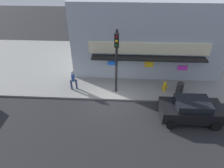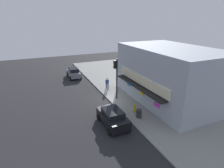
{
  "view_description": "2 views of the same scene",
  "coord_description": "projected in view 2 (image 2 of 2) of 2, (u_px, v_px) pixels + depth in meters",
  "views": [
    {
      "loc": [
        0.77,
        -11.9,
        9.56
      ],
      "look_at": [
        0.13,
        -0.0,
        1.53
      ],
      "focal_mm": 31.75,
      "sensor_mm": 36.0,
      "label": 1
    },
    {
      "loc": [
        19.17,
        -7.86,
        9.69
      ],
      "look_at": [
        -0.44,
        0.79,
        1.83
      ],
      "focal_mm": 28.98,
      "sensor_mm": 36.0,
      "label": 2
    }
  ],
  "objects": [
    {
      "name": "traffic_light",
      "position": [
        116.0,
        74.0,
        21.64
      ],
      "size": [
        0.32,
        0.58,
        5.09
      ],
      "color": "black",
      "rests_on": "sidewalk"
    },
    {
      "name": "corner_building",
      "position": [
        169.0,
        74.0,
        21.72
      ],
      "size": [
        12.76,
        8.65,
        6.4
      ],
      "color": "#9EA8B2",
      "rests_on": "sidewalk"
    },
    {
      "name": "ground_plane",
      "position": [
        108.0,
        100.0,
        22.79
      ],
      "size": [
        61.21,
        61.21,
        0.0
      ],
      "primitive_type": "plane",
      "color": "#232326"
    },
    {
      "name": "parked_car_black",
      "position": [
        113.0,
        117.0,
        17.15
      ],
      "size": [
        4.03,
        2.13,
        1.59
      ],
      "color": "black",
      "rests_on": "ground_plane"
    },
    {
      "name": "trash_can",
      "position": [
        139.0,
        113.0,
        18.36
      ],
      "size": [
        0.56,
        0.56,
        0.86
      ],
      "primitive_type": "cylinder",
      "color": "#2D2D2D",
      "rests_on": "sidewalk"
    },
    {
      "name": "sidewalk",
      "position": [
        146.0,
        92.0,
        24.92
      ],
      "size": [
        40.81,
        11.39,
        0.14
      ],
      "primitive_type": "cube",
      "color": "gray",
      "rests_on": "ground_plane"
    },
    {
      "name": "fire_hydrant",
      "position": [
        134.0,
        108.0,
        19.41
      ],
      "size": [
        0.52,
        0.28,
        0.87
      ],
      "color": "gold",
      "rests_on": "sidewalk"
    },
    {
      "name": "pedestrian",
      "position": [
        107.0,
        83.0,
        25.48
      ],
      "size": [
        0.59,
        0.56,
        1.69
      ],
      "color": "navy",
      "rests_on": "sidewalk"
    },
    {
      "name": "parked_car_grey",
      "position": [
        74.0,
        73.0,
        30.98
      ],
      "size": [
        3.97,
        1.91,
        1.66
      ],
      "color": "slate",
      "rests_on": "ground_plane"
    }
  ]
}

